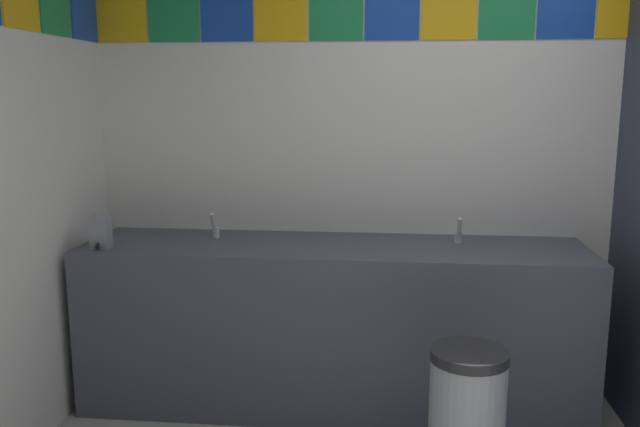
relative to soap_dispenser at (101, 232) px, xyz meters
The scene contains 6 objects.
wall_back 2.21m from the soap_dispenser, 14.13° to the left, with size 4.54×0.09×2.79m.
vanity_counter 1.23m from the soap_dispenser, ahead, with size 2.48×0.61×0.83m.
faucet_left 0.56m from the soap_dispenser, 29.14° to the left, with size 0.04×0.10×0.14m.
faucet_right 1.75m from the soap_dispenser, ahead, with size 0.04×0.10×0.14m.
soap_dispenser is the anchor object (origin of this frame).
trash_bin 1.89m from the soap_dispenser, 19.20° to the right, with size 0.30×0.30×0.62m.
Camera 1 is at (-0.72, -1.68, 1.57)m, focal length 36.60 mm.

